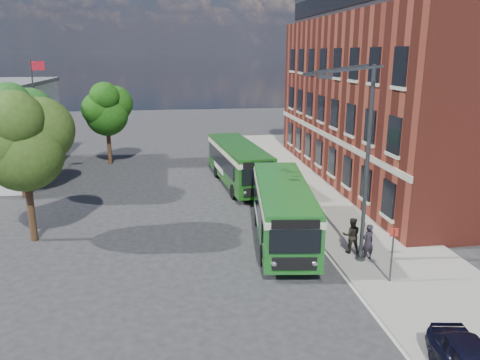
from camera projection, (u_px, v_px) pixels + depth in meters
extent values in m
plane|color=#28282B|center=(243.00, 252.00, 22.98)|extent=(120.00, 120.00, 0.00)
cube|color=gray|center=(328.00, 196.00, 31.57)|extent=(6.00, 48.00, 0.15)
cube|color=beige|center=(284.00, 199.00, 31.16)|extent=(0.12, 48.00, 0.01)
cube|color=maroon|center=(405.00, 101.00, 34.80)|extent=(12.00, 26.00, 12.00)
cube|color=beige|center=(325.00, 134.00, 34.59)|extent=(0.12, 26.00, 0.35)
cylinder|color=#333638|center=(38.00, 126.00, 32.46)|extent=(0.10, 0.10, 9.00)
cube|color=#AE1322|center=(38.00, 66.00, 31.44)|extent=(0.90, 0.02, 0.60)
cylinder|color=#333638|center=(360.00, 260.00, 21.75)|extent=(0.44, 0.44, 0.30)
cylinder|color=#333638|center=(367.00, 169.00, 20.61)|extent=(0.18, 0.18, 9.00)
cube|color=#333638|center=(351.00, 70.00, 18.73)|extent=(2.58, 0.46, 0.37)
cube|color=#333638|center=(341.00, 69.00, 19.87)|extent=(2.58, 0.46, 0.37)
cube|color=#333638|center=(325.00, 77.00, 18.16)|extent=(0.55, 0.22, 0.16)
cube|color=#333638|center=(309.00, 74.00, 20.23)|extent=(0.55, 0.22, 0.16)
cylinder|color=#333638|center=(392.00, 257.00, 19.42)|extent=(0.08, 0.08, 2.50)
cube|color=red|center=(394.00, 232.00, 19.13)|extent=(0.35, 0.04, 0.35)
cube|color=#1C6320|center=(283.00, 207.00, 24.01)|extent=(3.73, 9.98, 2.45)
cube|color=#1C6320|center=(282.00, 231.00, 24.35)|extent=(3.78, 10.03, 0.14)
cube|color=black|center=(258.00, 203.00, 24.25)|extent=(1.10, 7.88, 1.10)
cube|color=black|center=(307.00, 203.00, 24.29)|extent=(1.10, 7.88, 1.10)
cube|color=beige|center=(283.00, 192.00, 23.79)|extent=(3.80, 10.05, 0.32)
cube|color=#1C6320|center=(283.00, 185.00, 23.70)|extent=(3.62, 9.87, 0.12)
cube|color=black|center=(295.00, 241.00, 19.24)|extent=(2.14, 0.36, 1.05)
cube|color=black|center=(296.00, 224.00, 19.03)|extent=(1.99, 0.34, 0.38)
cube|color=black|center=(294.00, 264.00, 19.49)|extent=(1.89, 0.32, 0.55)
sphere|color=silver|center=(274.00, 264.00, 19.50)|extent=(0.26, 0.26, 0.26)
sphere|color=silver|center=(315.00, 263.00, 19.52)|extent=(0.26, 0.26, 0.26)
cube|color=black|center=(275.00, 178.00, 28.68)|extent=(1.99, 0.34, 0.90)
cube|color=white|center=(257.00, 213.00, 25.12)|extent=(0.45, 3.18, 0.45)
cylinder|color=black|center=(263.00, 255.00, 21.37)|extent=(0.41, 1.03, 1.00)
cylinder|color=black|center=(314.00, 255.00, 21.40)|extent=(0.41, 1.03, 1.00)
cylinder|color=black|center=(258.00, 217.00, 26.33)|extent=(0.41, 1.03, 1.00)
cylinder|color=black|center=(299.00, 217.00, 26.36)|extent=(0.41, 1.03, 1.00)
cube|color=#194F15|center=(238.00, 161.00, 34.19)|extent=(3.53, 10.49, 2.45)
cube|color=#194F15|center=(238.00, 178.00, 34.52)|extent=(3.57, 10.54, 0.14)
cube|color=black|center=(220.00, 160.00, 34.13)|extent=(0.94, 8.46, 1.10)
cube|color=black|center=(254.00, 158.00, 34.73)|extent=(0.94, 8.46, 1.10)
cube|color=#F5EECA|center=(238.00, 150.00, 33.97)|extent=(3.59, 10.56, 0.32)
cube|color=#194F15|center=(238.00, 145.00, 33.87)|extent=(3.42, 10.38, 0.12)
cube|color=black|center=(258.00, 176.00, 29.30)|extent=(2.15, 0.30, 1.05)
cube|color=black|center=(258.00, 165.00, 29.09)|extent=(2.00, 0.28, 0.38)
cube|color=black|center=(258.00, 192.00, 29.55)|extent=(1.90, 0.27, 0.55)
sphere|color=silver|center=(245.00, 193.00, 29.37)|extent=(0.26, 0.26, 0.26)
sphere|color=silver|center=(271.00, 191.00, 29.77)|extent=(0.26, 0.26, 0.26)
cube|color=black|center=(224.00, 145.00, 38.97)|extent=(2.00, 0.28, 0.90)
cube|color=white|center=(219.00, 167.00, 34.98)|extent=(0.36, 3.19, 0.45)
cylinder|color=black|center=(234.00, 192.00, 31.12)|extent=(0.38, 1.02, 1.00)
cylinder|color=black|center=(267.00, 189.00, 31.67)|extent=(0.38, 1.02, 1.00)
cylinder|color=black|center=(217.00, 171.00, 36.44)|extent=(0.38, 1.02, 1.00)
cylinder|color=black|center=(246.00, 170.00, 36.99)|extent=(0.38, 1.02, 1.00)
imported|color=black|center=(368.00, 242.00, 21.54)|extent=(0.73, 0.59, 1.74)
imported|color=black|center=(352.00, 235.00, 22.30)|extent=(0.98, 0.84, 1.76)
cylinder|color=#342013|center=(31.00, 210.00, 23.95)|extent=(0.36, 0.36, 3.33)
sphere|color=#2F4917|center=(24.00, 152.00, 23.15)|extent=(3.94, 3.94, 3.94)
sphere|color=#2F4917|center=(41.00, 130.00, 23.58)|extent=(3.33, 3.33, 3.33)
sphere|color=#2F4917|center=(4.00, 142.00, 22.39)|extent=(3.03, 3.03, 3.03)
sphere|color=#2F4917|center=(14.00, 119.00, 21.97)|extent=(2.73, 2.73, 2.73)
cylinder|color=#342013|center=(22.00, 174.00, 31.20)|extent=(0.36, 0.36, 3.29)
sphere|color=#1C4C19|center=(17.00, 129.00, 30.41)|extent=(3.89, 3.89, 3.89)
sphere|color=#1C4C19|center=(30.00, 113.00, 30.83)|extent=(3.29, 3.29, 3.29)
sphere|color=#1C4C19|center=(2.00, 121.00, 29.66)|extent=(2.99, 2.99, 2.99)
sphere|color=#1C4C19|center=(10.00, 104.00, 29.24)|extent=(2.69, 2.69, 2.69)
cylinder|color=#342013|center=(109.00, 147.00, 40.78)|extent=(0.36, 0.36, 3.05)
sphere|color=#18450E|center=(107.00, 115.00, 40.05)|extent=(3.60, 3.60, 3.60)
sphere|color=#18450E|center=(115.00, 104.00, 40.44)|extent=(3.05, 3.05, 3.05)
sphere|color=#18450E|center=(98.00, 109.00, 39.36)|extent=(2.77, 2.77, 2.77)
sphere|color=#18450E|center=(104.00, 97.00, 38.97)|extent=(2.49, 2.49, 2.49)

